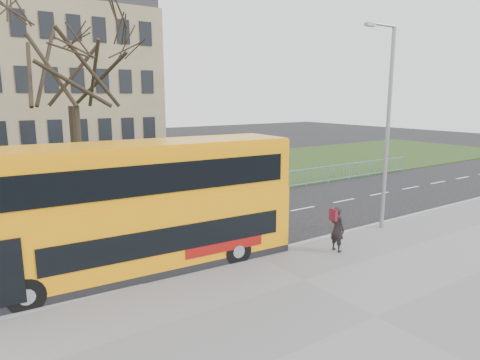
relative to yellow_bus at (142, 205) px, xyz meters
The scene contains 9 objects.
ground 4.27m from the yellow_bus, ahead, with size 120.00×120.00×0.00m, color black.
pavement 7.53m from the yellow_bus, 59.85° to the right, with size 80.00×10.50×0.12m, color slate.
kerb 4.33m from the yellow_bus, 15.97° to the right, with size 80.00×0.20×0.14m, color gray.
grass_verge 15.40m from the yellow_bus, 76.26° to the left, with size 80.00×15.40×0.08m, color #223814.
guard_railing 8.15m from the yellow_bus, 63.02° to the left, with size 40.00×0.12×1.10m, color #6C9AC0, non-canonical shape.
bare_tree 11.21m from the yellow_bus, 86.62° to the left, with size 8.36×8.36×11.95m, color black, non-canonical shape.
yellow_bus is the anchor object (origin of this frame).
pedestrian 6.85m from the yellow_bus, 20.86° to the right, with size 0.59×0.39×1.63m, color black.
street_lamp 10.25m from the yellow_bus, ahead, with size 1.73×0.19×8.16m.
Camera 1 is at (-8.39, -13.02, 5.55)m, focal length 32.00 mm.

